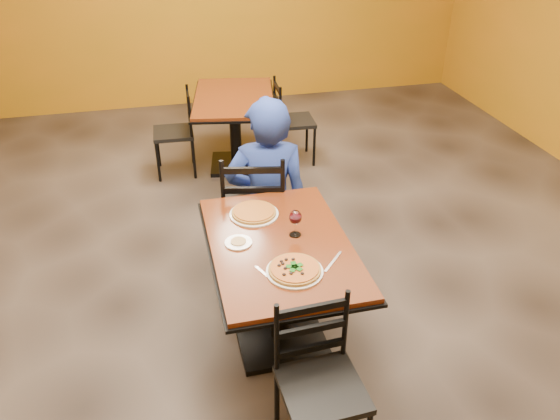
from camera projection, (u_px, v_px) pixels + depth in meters
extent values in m
cube|color=black|center=(264.00, 289.00, 3.97)|extent=(7.00, 8.00, 0.01)
cube|color=maroon|center=(280.00, 245.00, 3.18)|extent=(0.80, 1.20, 0.03)
cube|color=black|center=(280.00, 249.00, 3.19)|extent=(0.83, 1.23, 0.02)
cylinder|color=black|center=(280.00, 294.00, 3.37)|extent=(0.12, 0.12, 0.66)
cube|color=black|center=(280.00, 335.00, 3.55)|extent=(0.55, 0.55, 0.04)
cube|color=maroon|center=(234.00, 98.00, 5.31)|extent=(0.94, 1.25, 0.03)
cube|color=black|center=(234.00, 100.00, 5.32)|extent=(0.98, 1.28, 0.02)
cylinder|color=black|center=(235.00, 132.00, 5.50)|extent=(0.11, 0.11, 0.66)
cube|color=black|center=(237.00, 164.00, 5.68)|extent=(0.60, 0.60, 0.04)
imported|color=navy|center=(267.00, 180.00, 4.05)|extent=(0.69, 0.50, 1.29)
cylinder|color=white|center=(295.00, 271.00, 2.93)|extent=(0.31, 0.31, 0.01)
cylinder|color=maroon|center=(295.00, 269.00, 2.92)|extent=(0.28, 0.28, 0.02)
cylinder|color=white|center=(254.00, 214.00, 3.43)|extent=(0.31, 0.31, 0.01)
cylinder|color=#BD7224|center=(254.00, 212.00, 3.42)|extent=(0.28, 0.28, 0.02)
cylinder|color=white|center=(238.00, 243.00, 3.16)|extent=(0.16, 0.16, 0.01)
cylinder|color=tan|center=(238.00, 241.00, 3.16)|extent=(0.09, 0.09, 0.01)
cube|color=silver|center=(266.00, 275.00, 2.91)|extent=(0.09, 0.18, 0.00)
cube|color=silver|center=(333.00, 261.00, 3.01)|extent=(0.15, 0.16, 0.00)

